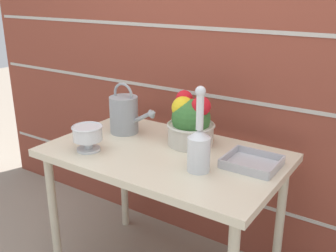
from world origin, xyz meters
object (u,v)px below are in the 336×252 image
object	(u,v)px
crystal_pedestal_bowl	(88,135)
glass_decanter	(199,145)
watering_can	(125,114)
wire_tray	(252,164)
flower_planter	(190,122)

from	to	relation	value
crystal_pedestal_bowl	glass_decanter	xyz separation A→B (m)	(0.55, 0.10, 0.04)
glass_decanter	watering_can	bearing A→B (deg)	161.04
wire_tray	flower_planter	bearing A→B (deg)	169.04
watering_can	wire_tray	size ratio (longest dim) A/B	1.28
watering_can	wire_tray	xyz separation A→B (m)	(0.74, -0.02, -0.09)
watering_can	crystal_pedestal_bowl	bearing A→B (deg)	-86.98
wire_tray	crystal_pedestal_bowl	bearing A→B (deg)	-159.41
watering_can	wire_tray	bearing A→B (deg)	-1.80
glass_decanter	crystal_pedestal_bowl	bearing A→B (deg)	-169.67
flower_planter	glass_decanter	size ratio (longest dim) A/B	0.71
wire_tray	watering_can	bearing A→B (deg)	178.20
watering_can	glass_decanter	xyz separation A→B (m)	(0.57, -0.19, 0.01)
flower_planter	glass_decanter	distance (m)	0.30
crystal_pedestal_bowl	flower_planter	xyz separation A→B (m)	(0.37, 0.34, 0.04)
crystal_pedestal_bowl	wire_tray	world-z (taller)	crystal_pedestal_bowl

